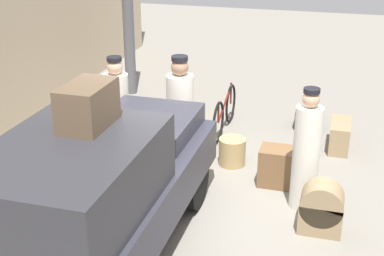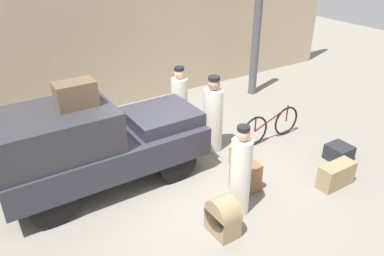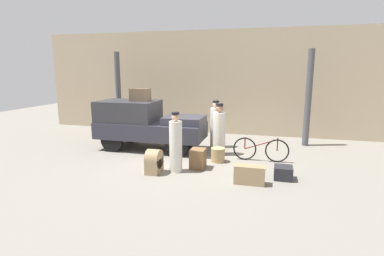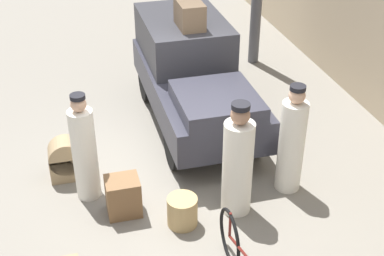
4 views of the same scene
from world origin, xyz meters
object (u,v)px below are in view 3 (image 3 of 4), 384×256
(suitcase_small_leather, at_px, (154,162))
(trunk_on_truck_roof, at_px, (140,95))
(porter_standing_middle, at_px, (216,126))
(wicker_basket, at_px, (218,155))
(porter_carrying_trunk, at_px, (219,132))
(trunk_wicker_pale, at_px, (283,173))
(trunk_umber_medium, at_px, (198,159))
(suitcase_tan_flat, at_px, (249,175))
(porter_with_bicycle, at_px, (176,145))
(bicycle, at_px, (261,149))
(truck, at_px, (145,123))

(suitcase_small_leather, xyz_separation_m, trunk_on_truck_roof, (-1.43, 2.35, 1.63))
(porter_standing_middle, bearing_deg, wicker_basket, -76.90)
(suitcase_small_leather, distance_m, trunk_on_truck_roof, 3.20)
(porter_carrying_trunk, height_order, trunk_wicker_pale, porter_carrying_trunk)
(trunk_umber_medium, height_order, trunk_on_truck_roof, trunk_on_truck_roof)
(suitcase_small_leather, height_order, trunk_on_truck_roof, trunk_on_truck_roof)
(suitcase_tan_flat, bearing_deg, trunk_umber_medium, 150.84)
(porter_with_bicycle, relative_size, trunk_wicker_pale, 3.52)
(suitcase_small_leather, distance_m, trunk_wicker_pale, 3.48)
(bicycle, relative_size, trunk_wicker_pale, 3.57)
(porter_with_bicycle, distance_m, suitcase_tan_flat, 2.18)
(bicycle, height_order, trunk_wicker_pale, bicycle)
(truck, relative_size, wicker_basket, 8.74)
(porter_standing_middle, distance_m, porter_carrying_trunk, 0.97)
(porter_carrying_trunk, distance_m, suitcase_tan_flat, 2.76)
(suitcase_tan_flat, relative_size, trunk_on_truck_roof, 1.12)
(truck, distance_m, porter_standing_middle, 2.55)
(porter_standing_middle, xyz_separation_m, suitcase_small_leather, (-1.12, -3.21, -0.47))
(truck, distance_m, suitcase_tan_flat, 4.67)
(wicker_basket, distance_m, porter_with_bicycle, 1.64)
(wicker_basket, distance_m, porter_carrying_trunk, 1.00)
(porter_standing_middle, xyz_separation_m, porter_carrying_trunk, (0.29, -0.93, -0.00))
(wicker_basket, bearing_deg, suitcase_tan_flat, -55.91)
(wicker_basket, xyz_separation_m, trunk_on_truck_roof, (-2.96, 0.88, 1.73))
(wicker_basket, relative_size, porter_standing_middle, 0.25)
(porter_standing_middle, height_order, trunk_umber_medium, porter_standing_middle)
(truck, xyz_separation_m, trunk_umber_medium, (2.35, -1.63, -0.66))
(bicycle, bearing_deg, wicker_basket, -161.85)
(porter_with_bicycle, xyz_separation_m, trunk_on_truck_roof, (-1.98, 2.07, 1.17))
(bicycle, distance_m, porter_carrying_trunk, 1.51)
(truck, bearing_deg, porter_with_bicycle, -48.72)
(porter_with_bicycle, bearing_deg, porter_standing_middle, 78.92)
(porter_standing_middle, xyz_separation_m, suitcase_tan_flat, (1.49, -3.35, -0.55))
(wicker_basket, xyz_separation_m, trunk_umber_medium, (-0.45, -0.75, 0.07))
(porter_with_bicycle, relative_size, trunk_on_truck_roof, 2.50)
(porter_carrying_trunk, bearing_deg, wicker_basket, -82.03)
(porter_carrying_trunk, height_order, trunk_umber_medium, porter_carrying_trunk)
(trunk_umber_medium, bearing_deg, suitcase_tan_flat, -29.16)
(porter_carrying_trunk, relative_size, trunk_on_truck_roof, 2.57)
(porter_carrying_trunk, relative_size, trunk_wicker_pale, 3.61)
(bicycle, bearing_deg, trunk_wicker_pale, -66.17)
(porter_carrying_trunk, relative_size, suitcase_tan_flat, 2.28)
(truck, height_order, trunk_umber_medium, truck)
(porter_with_bicycle, bearing_deg, trunk_on_truck_roof, 133.69)
(trunk_wicker_pale, bearing_deg, suitcase_small_leather, -172.88)
(porter_standing_middle, height_order, porter_carrying_trunk, porter_carrying_trunk)
(porter_with_bicycle, bearing_deg, suitcase_small_leather, -153.50)
(porter_carrying_trunk, bearing_deg, suitcase_tan_flat, -63.63)
(truck, xyz_separation_m, suitcase_small_leather, (1.27, -2.35, -0.63))
(porter_standing_middle, distance_m, trunk_on_truck_roof, 2.94)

